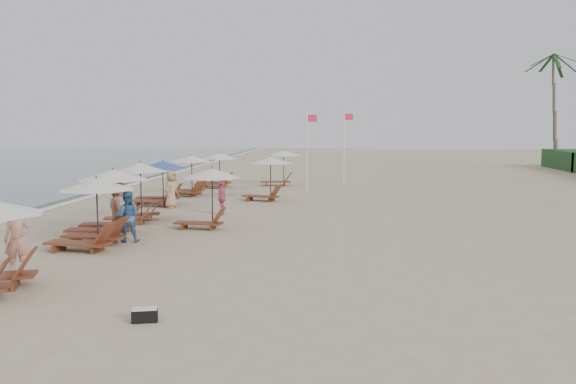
# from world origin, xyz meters

# --- Properties ---
(ground) EXTENTS (160.00, 160.00, 0.00)m
(ground) POSITION_xyz_m (0.00, 0.00, 0.00)
(ground) COLOR tan
(ground) RESTS_ON ground
(wet_sand_band) EXTENTS (3.20, 140.00, 0.01)m
(wet_sand_band) POSITION_xyz_m (-12.50, 10.00, 0.00)
(wet_sand_band) COLOR #6B5E4C
(wet_sand_band) RESTS_ON ground
(foam_line) EXTENTS (0.50, 140.00, 0.02)m
(foam_line) POSITION_xyz_m (-11.20, 10.00, 0.01)
(foam_line) COLOR white
(foam_line) RESTS_ON ground
(lounger_station_1) EXTENTS (2.69, 2.36, 2.18)m
(lounger_station_1) POSITION_xyz_m (-5.53, 1.13, 1.11)
(lounger_station_1) COLOR brown
(lounger_station_1) RESTS_ON ground
(lounger_station_2) EXTENTS (2.75, 2.45, 2.28)m
(lounger_station_2) POSITION_xyz_m (-5.91, 3.42, 1.17)
(lounger_station_2) COLOR brown
(lounger_station_2) RESTS_ON ground
(lounger_station_3) EXTENTS (2.43, 2.10, 2.35)m
(lounger_station_3) POSITION_xyz_m (-5.87, 6.23, 1.18)
(lounger_station_3) COLOR brown
(lounger_station_3) RESTS_ON ground
(lounger_station_4) EXTENTS (2.79, 2.40, 2.11)m
(lounger_station_4) POSITION_xyz_m (-6.57, 11.24, 1.04)
(lounger_station_4) COLOR brown
(lounger_station_4) RESTS_ON ground
(lounger_station_5) EXTENTS (2.51, 2.29, 2.19)m
(lounger_station_5) POSITION_xyz_m (-6.11, 15.16, 1.12)
(lounger_station_5) COLOR brown
(lounger_station_5) RESTS_ON ground
(lounger_station_6) EXTENTS (2.65, 2.36, 2.11)m
(lounger_station_6) POSITION_xyz_m (-5.48, 19.38, 1.08)
(lounger_station_6) COLOR brown
(lounger_station_6) RESTS_ON ground
(inland_station_0) EXTENTS (2.54, 2.24, 2.22)m
(inland_station_0) POSITION_xyz_m (-2.72, 5.02, 1.48)
(inland_station_0) COLOR brown
(inland_station_0) RESTS_ON ground
(inland_station_1) EXTENTS (2.63, 2.24, 2.22)m
(inland_station_1) POSITION_xyz_m (-1.59, 13.40, 1.43)
(inland_station_1) COLOR brown
(inland_station_1) RESTS_ON ground
(inland_station_2) EXTENTS (2.66, 2.24, 2.22)m
(inland_station_2) POSITION_xyz_m (-1.72, 21.05, 1.40)
(inland_station_2) COLOR brown
(inland_station_2) RESTS_ON ground
(beachgoer_near) EXTENTS (0.75, 0.61, 1.79)m
(beachgoer_near) POSITION_xyz_m (-6.02, -2.23, 0.89)
(beachgoer_near) COLOR tan
(beachgoer_near) RESTS_ON ground
(beachgoer_mid_a) EXTENTS (0.95, 0.82, 1.68)m
(beachgoer_mid_a) POSITION_xyz_m (-4.76, 2.23, 0.84)
(beachgoer_mid_a) COLOR #305B90
(beachgoer_mid_a) RESTS_ON ground
(beachgoer_mid_b) EXTENTS (1.32, 1.38, 1.88)m
(beachgoer_mid_b) POSITION_xyz_m (-5.44, 3.23, 0.94)
(beachgoer_mid_b) COLOR #905F49
(beachgoer_mid_b) RESTS_ON ground
(beachgoer_far_a) EXTENTS (0.43, 0.89, 1.48)m
(beachgoer_far_a) POSITION_xyz_m (-2.88, 8.38, 0.74)
(beachgoer_far_a) COLOR #D4547F
(beachgoer_far_a) RESTS_ON ground
(beachgoer_far_b) EXTENTS (0.76, 0.96, 1.72)m
(beachgoer_far_b) POSITION_xyz_m (-5.62, 10.30, 0.86)
(beachgoer_far_b) COLOR tan
(beachgoer_far_b) RESTS_ON ground
(duffel_bag) EXTENTS (0.55, 0.37, 0.28)m
(duffel_bag) POSITION_xyz_m (-1.55, -5.59, 0.14)
(duffel_bag) COLOR black
(duffel_bag) RESTS_ON ground
(flag_pole_near) EXTENTS (0.60, 0.08, 4.58)m
(flag_pole_near) POSITION_xyz_m (0.23, 17.33, 2.54)
(flag_pole_near) COLOR silver
(flag_pole_near) RESTS_ON ground
(flag_pole_far) EXTENTS (0.59, 0.08, 4.72)m
(flag_pole_far) POSITION_xyz_m (2.30, 21.98, 2.61)
(flag_pole_far) COLOR silver
(flag_pole_far) RESTS_ON ground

